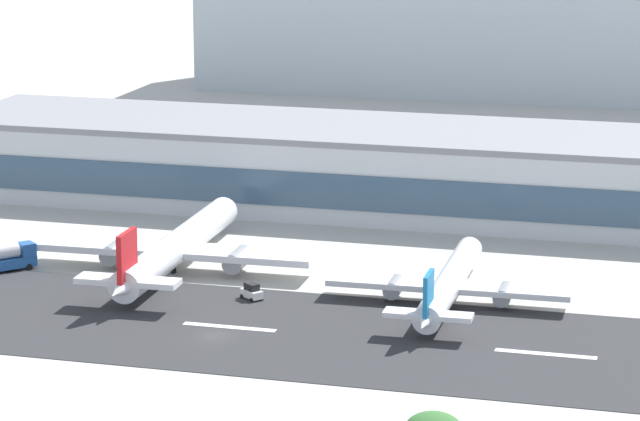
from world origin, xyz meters
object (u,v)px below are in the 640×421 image
at_px(service_fuel_truck_1, 5,257).
at_px(service_baggage_tug_0, 252,292).
at_px(terminal_building, 383,167).
at_px(distant_hotel_block, 487,18).
at_px(airliner_red_tail_gate_0, 174,250).
at_px(airliner_blue_tail_gate_1, 448,286).

bearing_deg(service_fuel_truck_1, service_baggage_tug_0, -55.24).
bearing_deg(terminal_building, service_baggage_tug_0, -94.69).
xyz_separation_m(distant_hotel_block, airliner_red_tail_gate_0, (-15.35, -167.51, -14.20)).
bearing_deg(terminal_building, airliner_red_tail_gate_0, -112.41).
height_order(service_baggage_tug_0, service_fuel_truck_1, service_fuel_truck_1).
height_order(airliner_blue_tail_gate_1, service_fuel_truck_1, airliner_blue_tail_gate_1).
bearing_deg(service_baggage_tug_0, service_fuel_truck_1, 31.26).
bearing_deg(airliner_blue_tail_gate_1, airliner_red_tail_gate_0, 80.85).
bearing_deg(terminal_building, service_fuel_truck_1, -128.98).
height_order(airliner_red_tail_gate_0, service_baggage_tug_0, airliner_red_tail_gate_0).
bearing_deg(terminal_building, airliner_blue_tail_gate_1, -68.10).
relative_size(distant_hotel_block, airliner_blue_tail_gate_1, 3.37).
bearing_deg(airliner_blue_tail_gate_1, distant_hotel_block, 6.51).
bearing_deg(service_baggage_tug_0, terminal_building, -57.36).
distance_m(distant_hotel_block, airliner_red_tail_gate_0, 168.81).
bearing_deg(distant_hotel_block, service_fuel_truck_1, -102.45).
relative_size(airliner_red_tail_gate_0, service_baggage_tug_0, 14.04).
distance_m(terminal_building, distant_hotel_block, 121.89).
bearing_deg(airliner_red_tail_gate_0, distant_hotel_block, -6.90).
xyz_separation_m(terminal_building, service_fuel_truck_1, (-41.93, -51.81, -4.64)).
bearing_deg(airliner_red_tail_gate_0, airliner_blue_tail_gate_1, -99.30).
bearing_deg(airliner_red_tail_gate_0, service_baggage_tug_0, -125.32).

